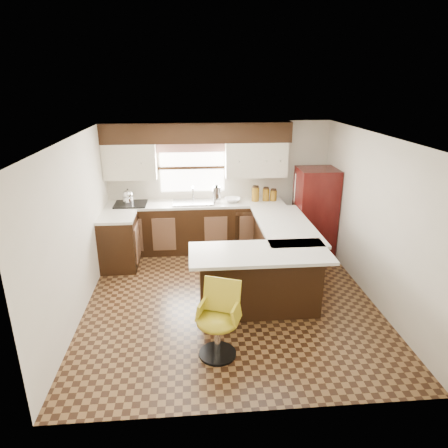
{
  "coord_description": "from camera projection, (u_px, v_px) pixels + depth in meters",
  "views": [
    {
      "loc": [
        -0.54,
        -5.26,
        3.1
      ],
      "look_at": [
        -0.05,
        0.45,
        1.03
      ],
      "focal_mm": 32.0,
      "sensor_mm": 36.0,
      "label": 1
    }
  ],
  "objects": [
    {
      "name": "wall_right",
      "position": [
        374.0,
        219.0,
        5.78
      ],
      "size": [
        0.0,
        4.4,
        4.4
      ],
      "primitive_type": "plane",
      "rotation": [
        1.57,
        0.0,
        -1.57
      ],
      "color": "beige",
      "rests_on": "floor"
    },
    {
      "name": "valance",
      "position": [
        192.0,
        147.0,
        7.33
      ],
      "size": [
        1.3,
        0.06,
        0.18
      ],
      "primitive_type": "cube",
      "color": "#D19B93",
      "rests_on": "wall_back"
    },
    {
      "name": "base_cab_left",
      "position": [
        119.0,
        243.0,
        6.9
      ],
      "size": [
        0.6,
        0.7,
        0.9
      ],
      "primitive_type": "cube",
      "color": "black",
      "rests_on": "floor"
    },
    {
      "name": "base_cab_back",
      "position": [
        197.0,
        228.0,
        7.61
      ],
      "size": [
        3.3,
        0.6,
        0.9
      ],
      "primitive_type": "cube",
      "color": "black",
      "rests_on": "floor"
    },
    {
      "name": "floor",
      "position": [
        230.0,
        298.0,
        6.02
      ],
      "size": [
        4.4,
        4.4,
        0.0
      ],
      "primitive_type": "plane",
      "color": "#49301A",
      "rests_on": "ground"
    },
    {
      "name": "counter_left",
      "position": [
        117.0,
        217.0,
        6.74
      ],
      "size": [
        0.6,
        0.7,
        0.04
      ],
      "primitive_type": "cube",
      "color": "silver",
      "rests_on": "base_cab_left"
    },
    {
      "name": "ceiling",
      "position": [
        231.0,
        137.0,
        5.21
      ],
      "size": [
        4.4,
        4.4,
        0.0
      ],
      "primitive_type": "plane",
      "rotation": [
        3.14,
        0.0,
        0.0
      ],
      "color": "silver",
      "rests_on": "wall_back"
    },
    {
      "name": "wall_left",
      "position": [
        77.0,
        228.0,
        5.45
      ],
      "size": [
        0.0,
        4.4,
        4.4
      ],
      "primitive_type": "plane",
      "rotation": [
        1.57,
        0.0,
        1.57
      ],
      "color": "beige",
      "rests_on": "floor"
    },
    {
      "name": "upper_cab_left",
      "position": [
        130.0,
        161.0,
        7.21
      ],
      "size": [
        0.94,
        0.35,
        0.64
      ],
      "primitive_type": "cube",
      "color": "beige",
      "rests_on": "wall_back"
    },
    {
      "name": "dishwasher",
      "position": [
        251.0,
        232.0,
        7.43
      ],
      "size": [
        0.58,
        0.03,
        0.78
      ],
      "primitive_type": "cube",
      "color": "black",
      "rests_on": "floor"
    },
    {
      "name": "kettle",
      "position": [
        128.0,
        196.0,
        7.27
      ],
      "size": [
        0.2,
        0.2,
        0.28
      ],
      "primitive_type": null,
      "color": "silver",
      "rests_on": "cooktop"
    },
    {
      "name": "window_pane",
      "position": [
        192.0,
        168.0,
        7.5
      ],
      "size": [
        1.2,
        0.02,
        0.9
      ],
      "primitive_type": "cube",
      "color": "white",
      "rests_on": "wall_back"
    },
    {
      "name": "mixing_bowl",
      "position": [
        232.0,
        200.0,
        7.49
      ],
      "size": [
        0.31,
        0.31,
        0.07
      ],
      "primitive_type": "imported",
      "rotation": [
        0.0,
        0.0,
        -0.07
      ],
      "color": "white",
      "rests_on": "counter_back"
    },
    {
      "name": "peninsula_long",
      "position": [
        281.0,
        252.0,
        6.53
      ],
      "size": [
        0.6,
        1.95,
        0.9
      ],
      "primitive_type": "cube",
      "color": "black",
      "rests_on": "floor"
    },
    {
      "name": "wall_back",
      "position": [
        219.0,
        185.0,
        7.68
      ],
      "size": [
        4.4,
        0.0,
        4.4
      ],
      "primitive_type": "plane",
      "rotation": [
        1.57,
        0.0,
        0.0
      ],
      "color": "beige",
      "rests_on": "floor"
    },
    {
      "name": "counter_pen_return",
      "position": [
        260.0,
        253.0,
        5.33
      ],
      "size": [
        1.89,
        0.84,
        0.04
      ],
      "primitive_type": "cube",
      "color": "silver",
      "rests_on": "peninsula_return"
    },
    {
      "name": "counter_back",
      "position": [
        196.0,
        204.0,
        7.45
      ],
      "size": [
        3.3,
        0.6,
        0.04
      ],
      "primitive_type": "cube",
      "color": "silver",
      "rests_on": "base_cab_back"
    },
    {
      "name": "sink",
      "position": [
        193.0,
        202.0,
        7.42
      ],
      "size": [
        0.75,
        0.45,
        0.03
      ],
      "primitive_type": "cube",
      "color": "#B2B2B7",
      "rests_on": "counter_back"
    },
    {
      "name": "soffit",
      "position": [
        197.0,
        132.0,
        7.13
      ],
      "size": [
        3.4,
        0.35,
        0.36
      ],
      "primitive_type": "cube",
      "color": "black",
      "rests_on": "wall_back"
    },
    {
      "name": "bar_chair",
      "position": [
        217.0,
        322.0,
        4.63
      ],
      "size": [
        0.63,
        0.63,
        0.92
      ],
      "primitive_type": null,
      "rotation": [
        0.0,
        0.0,
        -0.37
      ],
      "color": "gold",
      "rests_on": "floor"
    },
    {
      "name": "refrigerator",
      "position": [
        315.0,
        212.0,
        7.36
      ],
      "size": [
        0.69,
        0.67,
        1.62
      ],
      "primitive_type": "cube",
      "color": "#3C0B09",
      "rests_on": "floor"
    },
    {
      "name": "upper_cab_right",
      "position": [
        256.0,
        159.0,
        7.39
      ],
      "size": [
        1.14,
        0.35,
        0.64
      ],
      "primitive_type": "cube",
      "color": "beige",
      "rests_on": "wall_back"
    },
    {
      "name": "cooktop",
      "position": [
        131.0,
        204.0,
        7.33
      ],
      "size": [
        0.58,
        0.5,
        0.02
      ],
      "primitive_type": "cube",
      "color": "black",
      "rests_on": "counter_back"
    },
    {
      "name": "canister_large",
      "position": [
        255.0,
        194.0,
        7.51
      ],
      "size": [
        0.14,
        0.14,
        0.26
      ],
      "primitive_type": "cylinder",
      "color": "#835912",
      "rests_on": "counter_back"
    },
    {
      "name": "percolator",
      "position": [
        217.0,
        195.0,
        7.43
      ],
      "size": [
        0.15,
        0.15,
        0.3
      ],
      "primitive_type": "cylinder",
      "color": "silver",
      "rests_on": "counter_back"
    },
    {
      "name": "counter_pen_long",
      "position": [
        285.0,
        225.0,
        6.37
      ],
      "size": [
        0.84,
        1.95,
        0.04
      ],
      "primitive_type": "cube",
      "color": "silver",
      "rests_on": "peninsula_long"
    },
    {
      "name": "peninsula_return",
      "position": [
        259.0,
        281.0,
        5.57
      ],
      "size": [
        1.65,
        0.6,
        0.9
      ],
      "primitive_type": "cube",
      "color": "black",
      "rests_on": "floor"
    },
    {
      "name": "canister_small",
      "position": [
        273.0,
        196.0,
        7.55
      ],
      "size": [
        0.13,
        0.13,
        0.2
      ],
      "primitive_type": "cylinder",
      "color": "#835912",
      "rests_on": "counter_back"
    },
    {
      "name": "canister_med",
      "position": [
        266.0,
        195.0,
        7.53
      ],
      "size": [
        0.12,
        0.12,
        0.23
      ],
      "primitive_type": "cylinder",
      "color": "#835912",
      "rests_on": "counter_back"
    },
    {
      "name": "wall_front",
      "position": [
        255.0,
        306.0,
        3.55
      ],
      "size": [
        4.4,
        0.0,
        4.4
      ],
      "primitive_type": "plane",
      "rotation": [
        -1.57,
        0.0,
        0.0
      ],
      "color": "beige",
      "rests_on": "floor"
    }
  ]
}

